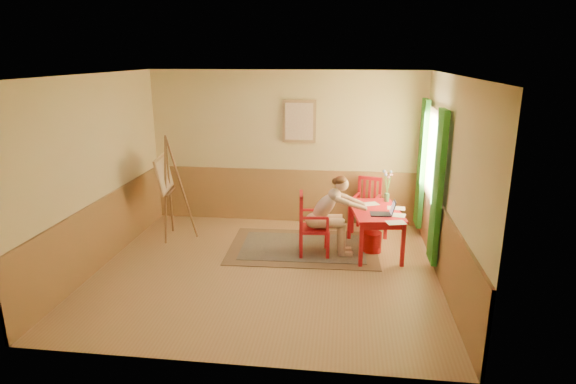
# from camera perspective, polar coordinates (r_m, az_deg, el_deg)

# --- Properties ---
(room) EXTENTS (5.04, 4.54, 2.84)m
(room) POSITION_cam_1_polar(r_m,az_deg,el_deg) (6.69, -2.70, 1.66)
(room) COLOR tan
(room) RESTS_ON ground
(wainscot) EXTENTS (5.00, 4.50, 1.00)m
(wainscot) POSITION_cam_1_polar(r_m,az_deg,el_deg) (7.71, -1.62, -3.37)
(wainscot) COLOR #9C7042
(wainscot) RESTS_ON room
(window) EXTENTS (0.12, 2.01, 2.20)m
(window) POSITION_cam_1_polar(r_m,az_deg,el_deg) (7.79, 16.56, 2.66)
(window) COLOR white
(window) RESTS_ON room
(wall_portrait) EXTENTS (0.60, 0.05, 0.76)m
(wall_portrait) POSITION_cam_1_polar(r_m,az_deg,el_deg) (8.71, 1.34, 8.38)
(wall_portrait) COLOR #A27C52
(wall_portrait) RESTS_ON room
(rug) EXTENTS (2.45, 1.68, 0.02)m
(rug) POSITION_cam_1_polar(r_m,az_deg,el_deg) (7.94, 1.79, -6.58)
(rug) COLOR #8C7251
(rug) RESTS_ON room
(table) EXTENTS (0.90, 1.30, 0.72)m
(table) POSITION_cam_1_polar(r_m,az_deg,el_deg) (7.68, 10.32, -2.67)
(table) COLOR red
(table) RESTS_ON room
(chair_left) EXTENTS (0.51, 0.49, 1.00)m
(chair_left) POSITION_cam_1_polar(r_m,az_deg,el_deg) (7.53, 2.73, -3.84)
(chair_left) COLOR red
(chair_left) RESTS_ON room
(chair_back) EXTENTS (0.53, 0.55, 0.96)m
(chair_back) POSITION_cam_1_polar(r_m,az_deg,el_deg) (8.65, 9.36, -1.51)
(chair_back) COLOR red
(chair_back) RESTS_ON room
(figure) EXTENTS (0.97, 0.46, 1.29)m
(figure) POSITION_cam_1_polar(r_m,az_deg,el_deg) (7.47, 5.00, -2.37)
(figure) COLOR #D5AD92
(figure) RESTS_ON room
(laptop) EXTENTS (0.38, 0.24, 0.22)m
(laptop) POSITION_cam_1_polar(r_m,az_deg,el_deg) (7.41, 11.39, -2.33)
(laptop) COLOR #1E2338
(laptop) RESTS_ON table
(papers) EXTENTS (0.71, 1.14, 0.00)m
(papers) POSITION_cam_1_polar(r_m,az_deg,el_deg) (7.55, 11.92, -2.35)
(papers) COLOR white
(papers) RESTS_ON table
(vase) EXTENTS (0.17, 0.26, 0.52)m
(vase) POSITION_cam_1_polar(r_m,az_deg,el_deg) (8.04, 11.67, 0.56)
(vase) COLOR #3F724C
(vase) RESTS_ON table
(wastebasket) EXTENTS (0.37, 0.37, 0.33)m
(wastebasket) POSITION_cam_1_polar(r_m,az_deg,el_deg) (7.85, 9.92, -5.86)
(wastebasket) COLOR #B11215
(wastebasket) RESTS_ON room
(easel) EXTENTS (0.64, 0.80, 1.79)m
(easel) POSITION_cam_1_polar(r_m,az_deg,el_deg) (8.32, -14.26, 1.61)
(easel) COLOR brown
(easel) RESTS_ON room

